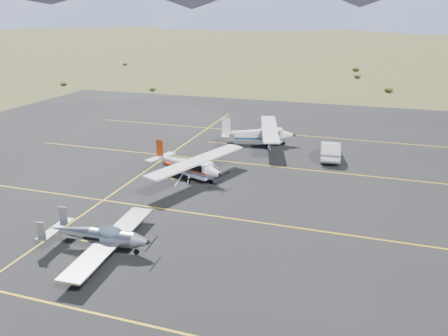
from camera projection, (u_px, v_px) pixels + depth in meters
The scene contains 6 objects.
ground at pixel (168, 224), 27.68m from camera, with size 1600.00×1600.00×0.00m, color #383D1C.
apron at pixel (206, 185), 33.96m from camera, with size 72.00×72.00×0.02m, color black.
aircraft_low_wing at pixel (100, 236), 24.38m from camera, with size 6.12×8.53×1.85m.
aircraft_cessna at pixel (188, 164), 35.24m from camera, with size 7.22×10.13×2.61m.
aircraft_plain at pixel (259, 133), 44.11m from camera, with size 7.03×10.77×2.73m.
sedan at pixel (330, 150), 39.99m from camera, with size 1.69×4.84×1.59m, color silver.
Camera 1 is at (11.03, -22.60, 12.61)m, focal length 35.00 mm.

